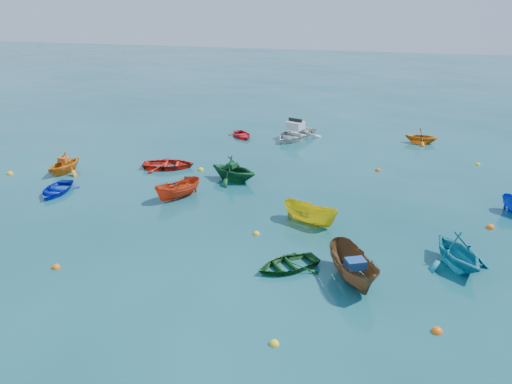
# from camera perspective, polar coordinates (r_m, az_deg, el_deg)

# --- Properties ---
(ground) EXTENTS (160.00, 160.00, 0.00)m
(ground) POSITION_cam_1_polar(r_m,az_deg,el_deg) (23.19, -3.19, -5.40)
(ground) COLOR #093D45
(ground) RESTS_ON ground
(dinghy_blue_sw) EXTENTS (2.48, 3.14, 0.59)m
(dinghy_blue_sw) POSITION_cam_1_polar(r_m,az_deg,el_deg) (30.52, -21.85, -0.09)
(dinghy_blue_sw) COLOR #0F25C1
(dinghy_blue_sw) RESTS_ON ground
(sampan_brown_mid) EXTENTS (2.76, 3.74, 1.36)m
(sampan_brown_mid) POSITION_cam_1_polar(r_m,az_deg,el_deg) (20.42, 10.96, -9.92)
(sampan_brown_mid) COLOR brown
(sampan_brown_mid) RESTS_ON ground
(dinghy_orange_w) EXTENTS (2.68, 3.00, 1.41)m
(dinghy_orange_w) POSITION_cam_1_polar(r_m,az_deg,el_deg) (33.70, -20.96, 2.06)
(dinghy_orange_w) COLOR orange
(dinghy_orange_w) RESTS_ON ground
(sampan_yellow_mid) EXTENTS (3.21, 2.19, 1.16)m
(sampan_yellow_mid) POSITION_cam_1_polar(r_m,az_deg,el_deg) (24.83, 6.18, -3.56)
(sampan_yellow_mid) COLOR yellow
(sampan_yellow_mid) RESTS_ON ground
(dinghy_green_e) EXTENTS (3.33, 3.25, 0.56)m
(dinghy_green_e) POSITION_cam_1_polar(r_m,az_deg,el_deg) (20.92, 3.61, -8.68)
(dinghy_green_e) COLOR #104416
(dinghy_green_e) RESTS_ON ground
(dinghy_cyan_se) EXTENTS (3.67, 3.86, 1.59)m
(dinghy_cyan_se) POSITION_cam_1_polar(r_m,az_deg,el_deg) (22.62, 21.83, -7.86)
(dinghy_cyan_se) COLOR teal
(dinghy_cyan_se) RESTS_ON ground
(dinghy_red_nw) EXTENTS (3.78, 3.10, 0.68)m
(dinghy_red_nw) POSITION_cam_1_polar(r_m,az_deg,el_deg) (32.86, -9.92, 2.74)
(dinghy_red_nw) COLOR red
(dinghy_red_nw) RESTS_ON ground
(sampan_orange_n) EXTENTS (2.47, 3.04, 1.12)m
(sampan_orange_n) POSITION_cam_1_polar(r_m,az_deg,el_deg) (27.97, -8.84, -0.67)
(sampan_orange_n) COLOR red
(sampan_orange_n) RESTS_ON ground
(dinghy_green_n) EXTENTS (3.75, 3.48, 1.63)m
(dinghy_green_n) POSITION_cam_1_polar(r_m,az_deg,el_deg) (30.22, -2.58, 1.33)
(dinghy_green_n) COLOR #114B24
(dinghy_green_n) RESTS_ON ground
(dinghy_red_far) EXTENTS (2.89, 3.06, 0.52)m
(dinghy_red_far) POSITION_cam_1_polar(r_m,az_deg,el_deg) (39.41, -1.61, 6.31)
(dinghy_red_far) COLOR red
(dinghy_red_far) RESTS_ON ground
(dinghy_orange_far) EXTENTS (2.46, 2.14, 1.27)m
(dinghy_orange_far) POSITION_cam_1_polar(r_m,az_deg,el_deg) (39.71, 18.31, 5.31)
(dinghy_orange_far) COLOR orange
(dinghy_orange_far) RESTS_ON ground
(motorboat_white) EXTENTS (4.46, 5.18, 1.50)m
(motorboat_white) POSITION_cam_1_polar(r_m,az_deg,el_deg) (39.06, 4.46, 6.11)
(motorboat_white) COLOR silver
(motorboat_white) RESTS_ON ground
(tarp_blue_a) EXTENTS (0.90, 0.82, 0.36)m
(tarp_blue_a) POSITION_cam_1_polar(r_m,az_deg,el_deg) (19.87, 11.30, -8.03)
(tarp_blue_a) COLOR navy
(tarp_blue_a) RESTS_ON sampan_brown_mid
(tarp_orange_a) EXTENTS (0.69, 0.56, 0.30)m
(tarp_orange_a) POSITION_cam_1_polar(r_m,az_deg,el_deg) (33.47, -21.10, 3.47)
(tarp_orange_a) COLOR #D05915
(tarp_orange_a) RESTS_ON dinghy_orange_w
(tarp_green_b) EXTENTS (0.59, 0.69, 0.28)m
(tarp_green_b) POSITION_cam_1_polar(r_m,az_deg,el_deg) (29.95, -2.77, 3.07)
(tarp_green_b) COLOR #11441D
(tarp_green_b) RESTS_ON dinghy_green_n
(buoy_or_a) EXTENTS (0.34, 0.34, 0.34)m
(buoy_or_a) POSITION_cam_1_polar(r_m,az_deg,el_deg) (22.49, -21.87, -8.05)
(buoy_or_a) COLOR orange
(buoy_or_a) RESTS_ON ground
(buoy_ye_a) EXTENTS (0.33, 0.33, 0.33)m
(buoy_ye_a) POSITION_cam_1_polar(r_m,az_deg,el_deg) (16.95, 2.10, -17.00)
(buoy_ye_a) COLOR yellow
(buoy_ye_a) RESTS_ON ground
(buoy_or_b) EXTENTS (0.38, 0.38, 0.38)m
(buoy_or_b) POSITION_cam_1_polar(r_m,az_deg,el_deg) (18.46, 19.96, -14.81)
(buoy_or_b) COLOR #FE640D
(buoy_or_b) RESTS_ON ground
(buoy_ye_b) EXTENTS (0.38, 0.38, 0.38)m
(buoy_ye_b) POSITION_cam_1_polar(r_m,az_deg,el_deg) (34.84, -26.28, 1.85)
(buoy_ye_b) COLOR gold
(buoy_ye_b) RESTS_ON ground
(buoy_or_c) EXTENTS (0.30, 0.30, 0.30)m
(buoy_or_c) POSITION_cam_1_polar(r_m,az_deg,el_deg) (33.45, -7.72, 3.22)
(buoy_or_c) COLOR orange
(buoy_or_c) RESTS_ON ground
(buoy_ye_c) EXTENTS (0.32, 0.32, 0.32)m
(buoy_ye_c) POSITION_cam_1_polar(r_m,az_deg,el_deg) (23.60, 0.05, -4.85)
(buoy_ye_c) COLOR yellow
(buoy_ye_c) RESTS_ON ground
(buoy_or_d) EXTENTS (0.39, 0.39, 0.39)m
(buoy_or_d) POSITION_cam_1_polar(r_m,az_deg,el_deg) (26.74, 25.19, -3.73)
(buoy_or_d) COLOR #FF650D
(buoy_or_d) RESTS_ON ground
(buoy_ye_d) EXTENTS (0.38, 0.38, 0.38)m
(buoy_ye_d) POSITION_cam_1_polar(r_m,az_deg,el_deg) (32.12, -6.32, 2.48)
(buoy_ye_d) COLOR yellow
(buoy_ye_d) RESTS_ON ground
(buoy_or_e) EXTENTS (0.33, 0.33, 0.33)m
(buoy_or_e) POSITION_cam_1_polar(r_m,az_deg,el_deg) (32.80, 13.75, 2.39)
(buoy_or_e) COLOR #E7540C
(buoy_or_e) RESTS_ON ground
(buoy_ye_e) EXTENTS (0.30, 0.30, 0.30)m
(buoy_ye_e) POSITION_cam_1_polar(r_m,az_deg,el_deg) (36.07, 24.02, 2.87)
(buoy_ye_e) COLOR yellow
(buoy_ye_e) RESTS_ON ground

